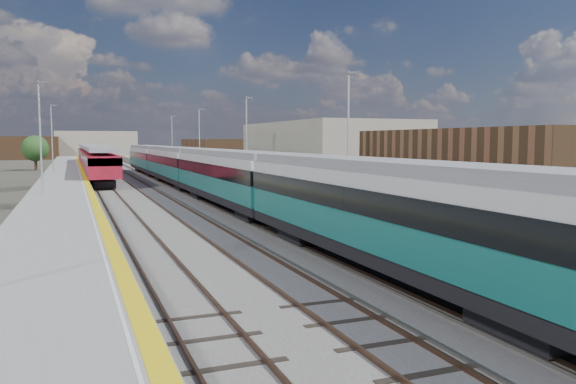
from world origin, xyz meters
TOP-DOWN VIEW (x-y plane):
  - ground at (0.00, 50.00)m, footprint 320.00×320.00m
  - ballast_bed at (-2.25, 52.50)m, footprint 10.50×155.00m
  - tracks at (-1.65, 54.18)m, footprint 8.96×160.00m
  - platform_right at (5.28, 52.49)m, footprint 4.70×155.00m
  - platform_left at (-9.05, 52.49)m, footprint 4.30×155.00m
  - buildings at (-18.12, 138.60)m, footprint 72.00×185.50m
  - green_train at (1.50, 39.94)m, footprint 2.97×82.53m
  - red_train at (-5.50, 75.62)m, footprint 2.98×60.44m
  - tree_c at (-13.40, 87.68)m, footprint 3.97×3.97m
  - tree_d at (21.61, 71.12)m, footprint 4.94×4.94m

SIDE VIEW (x-z plane):
  - ground at x=0.00m, z-range 0.00..0.00m
  - ballast_bed at x=-2.25m, z-range 0.00..0.06m
  - tracks at x=-1.65m, z-range 0.02..0.19m
  - platform_left at x=-9.05m, z-range -3.74..4.78m
  - platform_right at x=5.28m, z-range -3.72..4.80m
  - red_train at x=-5.50m, z-range 0.34..4.11m
  - green_train at x=1.50m, z-range 0.67..3.93m
  - tree_c at x=-13.40m, z-range 0.69..6.08m
  - tree_d at x=21.61m, z-range 0.87..7.56m
  - buildings at x=-18.12m, z-range -9.30..30.70m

